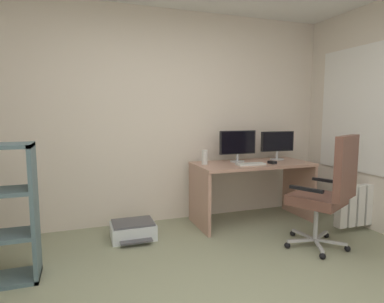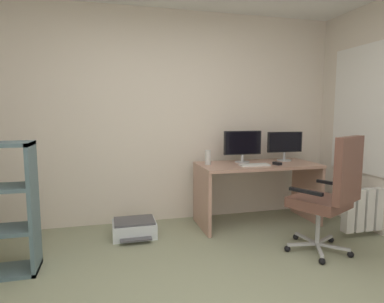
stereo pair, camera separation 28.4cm
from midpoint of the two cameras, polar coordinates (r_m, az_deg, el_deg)
wall_back at (r=3.99m, az=-9.39°, el=5.93°), size 4.65×0.10×2.58m
window_pane at (r=4.12m, az=28.01°, el=6.60°), size 0.01×1.53×1.40m
window_frame at (r=4.11m, az=27.95°, el=6.60°), size 0.02×1.61×1.48m
desk at (r=4.02m, az=8.62°, el=-4.76°), size 1.43×0.67×0.74m
monitor_main at (r=4.00m, az=6.09°, el=1.36°), size 0.48×0.18×0.39m
monitor_secondary at (r=4.28m, az=13.07°, el=1.49°), size 0.46×0.18×0.37m
keyboard at (r=3.80m, az=8.27°, el=-2.24°), size 0.34×0.14×0.02m
computer_mouse at (r=3.93m, az=12.03°, el=-1.91°), size 0.08×0.11×0.03m
desktop_speaker at (r=3.80m, az=0.11°, el=-1.03°), size 0.07×0.07×0.17m
office_chair at (r=3.36m, az=20.82°, el=-6.25°), size 0.66×0.69×1.14m
printer at (r=3.64m, az=-12.67°, el=-13.47°), size 0.47×0.43×0.19m
radiator at (r=4.18m, az=26.27°, el=-8.46°), size 0.73×0.10×0.47m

